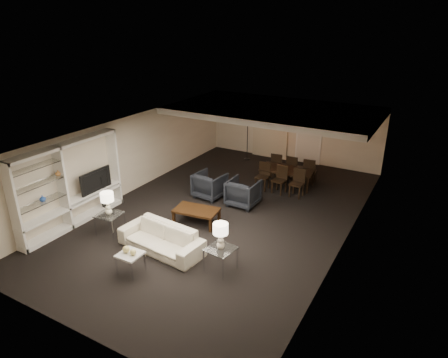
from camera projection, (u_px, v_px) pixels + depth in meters
floor at (224, 213)px, 11.80m from camera, size 11.00×11.00×0.00m
ceiling at (224, 131)px, 10.86m from camera, size 7.00×11.00×0.02m
wall_back at (292, 130)px, 15.76m from camera, size 7.00×0.02×2.50m
wall_front at (68, 276)px, 6.90m from camera, size 7.00×0.02×2.50m
wall_left at (130, 155)px, 12.92m from camera, size 0.02×11.00×2.50m
wall_right at (349, 200)px, 9.73m from camera, size 0.02×11.00×2.50m
ceiling_soffit at (274, 111)px, 13.71m from camera, size 7.00×4.00×0.20m
curtains at (271, 129)px, 16.13m from camera, size 1.50×0.12×2.40m
door at (309, 137)px, 15.49m from camera, size 0.90×0.05×2.10m
painting at (347, 129)px, 14.66m from camera, size 0.95×0.04×0.65m
media_unit at (70, 185)px, 10.77m from camera, size 0.38×3.40×2.35m
pendant_light at (281, 125)px, 13.76m from camera, size 0.52×0.52×0.24m
sofa at (161, 239)px, 9.84m from camera, size 2.28×1.07×0.65m
coffee_table at (197, 216)px, 11.17m from camera, size 1.30×0.86×0.43m
armchair_left at (210, 185)px, 12.74m from camera, size 0.96×0.98×0.82m
armchair_right at (243, 193)px, 12.19m from camera, size 0.89×0.91×0.82m
side_table_left at (110, 224)px, 10.63m from camera, size 0.68×0.68×0.57m
side_table_right at (221, 259)px, 9.08m from camera, size 0.68×0.68×0.57m
table_lamp_left at (108, 203)px, 10.40m from camera, size 0.37×0.37×0.63m
table_lamp_right at (221, 236)px, 8.85m from camera, size 0.35×0.35×0.63m
marble_table at (131, 263)px, 8.98m from camera, size 0.51×0.51×0.51m
gold_gourd_a at (126, 249)px, 8.90m from camera, size 0.16×0.16×0.16m
gold_gourd_b at (133, 252)px, 8.81m from camera, size 0.14×0.14×0.14m
television at (93, 180)px, 11.42m from camera, size 1.09×0.14×0.62m
vase_blue at (42, 198)px, 10.07m from camera, size 0.16×0.16×0.17m
vase_amber at (58, 173)px, 10.35m from camera, size 0.15×0.15×0.16m
floor_speaker at (104, 193)px, 11.78m from camera, size 0.14×0.14×1.12m
dining_table at (286, 178)px, 13.59m from camera, size 1.86×1.18×0.62m
chair_nl at (262, 177)px, 13.28m from camera, size 0.43×0.43×0.92m
chair_nm at (279, 180)px, 13.01m from camera, size 0.47×0.47×0.92m
chair_nr at (297, 183)px, 12.74m from camera, size 0.44×0.44×0.92m
chair_fl at (277, 165)px, 14.33m from camera, size 0.47×0.47×0.92m
chair_fm at (293, 168)px, 14.06m from camera, size 0.43×0.43×0.92m
chair_fr at (310, 171)px, 13.78m from camera, size 0.47×0.47×0.92m
floor_lamp at (247, 139)px, 15.97m from camera, size 0.30×0.30×1.69m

